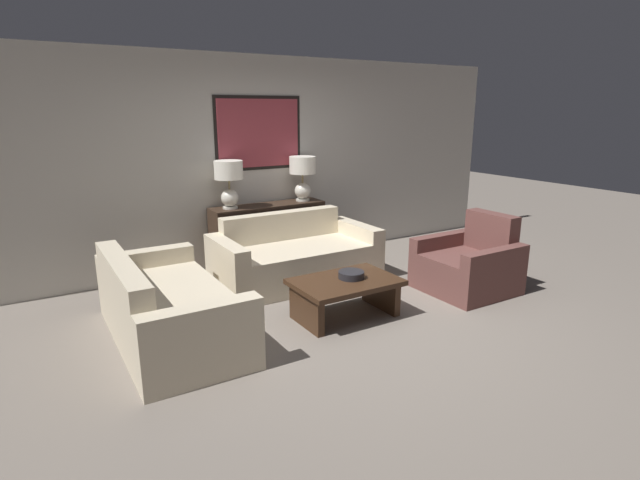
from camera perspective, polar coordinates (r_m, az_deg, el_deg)
The scene contains 10 objects.
ground_plane at distance 4.93m, azimuth 4.94°, elevation -9.24°, with size 20.00×20.00×0.00m, color slate.
back_wall at distance 6.58m, azimuth -7.10°, elevation 8.83°, with size 7.80×0.12×2.65m.
console_table at distance 6.50m, azimuth -5.87°, elevation 0.53°, with size 1.49×0.38×0.82m.
table_lamp_left at distance 6.15m, azimuth -10.38°, elevation 6.97°, with size 0.34×0.34×0.58m.
table_lamp_right at distance 6.58m, azimuth -2.01°, elevation 7.70°, with size 0.34×0.34×0.58m.
couch_by_back_wall at distance 5.93m, azimuth -2.88°, elevation -2.13°, with size 1.91×0.94×0.78m.
couch_by_side at distance 4.66m, azimuth -17.08°, elevation -7.64°, with size 0.94×1.91×0.78m.
coffee_table at distance 4.92m, azimuth 2.91°, elevation -5.74°, with size 1.02×0.68×0.39m.
decorative_bowl at distance 4.92m, azimuth 3.59°, elevation -3.98°, with size 0.26×0.26×0.07m.
armchair_near_back_wall at distance 5.89m, azimuth 16.66°, elevation -2.83°, with size 0.92×0.91×0.86m.
Camera 1 is at (-2.69, -3.61, 2.01)m, focal length 28.00 mm.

